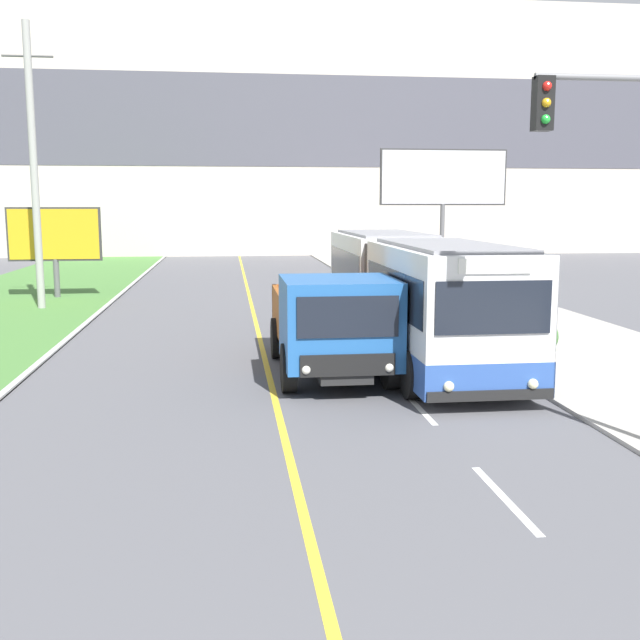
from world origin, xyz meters
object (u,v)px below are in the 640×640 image
utility_pole_far (34,167)px  planter_round_third (420,293)px  city_bus (410,293)px  planter_round_second (462,313)px  dump_truck (334,326)px  billboard_large (443,181)px  billboard_small (54,236)px  traffic_light_mast (627,203)px  planter_round_near (539,345)px

utility_pole_far → planter_round_third: bearing=-6.2°
city_bus → planter_round_second: bearing=49.1°
dump_truck → billboard_large: billboard_large is taller
planter_round_second → utility_pole_far: bearing=153.9°
billboard_small → planter_round_second: size_ratio=3.20×
traffic_light_mast → planter_round_second: traffic_light_mast is taller
planter_round_third → planter_round_second: bearing=-90.8°
dump_truck → utility_pole_far: bearing=126.1°
city_bus → billboard_large: bearing=71.2°
utility_pole_far → dump_truck: bearing=-53.9°
planter_round_second → planter_round_third: 5.42m
dump_truck → utility_pole_far: (-9.39, 12.88, 4.08)m
city_bus → planter_round_second: city_bus is taller
billboard_large → planter_round_near: 21.36m
city_bus → planter_round_second: 3.71m
city_bus → dump_truck: city_bus is taller
billboard_small → planter_round_second: (14.42, -10.42, -2.01)m
planter_round_third → billboard_large: bearing=69.4°
city_bus → planter_round_near: size_ratio=11.14×
billboard_small → city_bus: bearing=-47.4°
city_bus → planter_round_third: size_ratio=10.99×
planter_round_near → planter_round_third: planter_round_third is taller
billboard_small → billboard_large: bearing=14.6°
utility_pole_far → billboard_large: 19.76m
city_bus → planter_round_near: (2.53, -2.71, -0.98)m
billboard_large → billboard_small: (-18.15, -4.73, -2.51)m
utility_pole_far → billboard_small: (-0.16, 3.44, -2.70)m
city_bus → billboard_large: size_ratio=1.94×
city_bus → dump_truck: bearing=-128.4°
planter_round_near → planter_round_third: bearing=90.6°
dump_truck → billboard_small: 18.96m
traffic_light_mast → planter_round_third: size_ratio=5.28×
dump_truck → planter_round_third: (4.95, 11.32, -0.63)m
utility_pole_far → billboard_small: size_ratio=2.74×
dump_truck → planter_round_near: (5.06, 0.48, -0.64)m
billboard_large → planter_round_near: size_ratio=5.76×
city_bus → planter_round_third: (2.42, 8.13, -0.97)m
billboard_small → planter_round_near: billboard_small is taller
planter_round_near → planter_round_second: size_ratio=0.97×
planter_round_second → billboard_large: bearing=76.2°
city_bus → billboard_large: billboard_large is taller
traffic_light_mast → billboard_large: size_ratio=0.93×
billboard_large → dump_truck: bearing=-112.2°
billboard_large → planter_round_third: (-3.65, -9.74, -4.52)m
city_bus → utility_pole_far: 15.81m
billboard_small → planter_round_third: size_ratio=3.25×
traffic_light_mast → planter_round_second: 11.71m
utility_pole_far → traffic_light_mast: 22.52m
billboard_large → billboard_small: size_ratio=1.75×
billboard_small → planter_round_second: 17.91m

